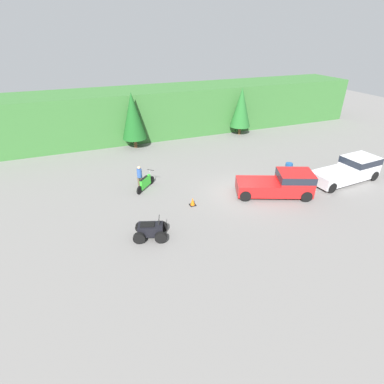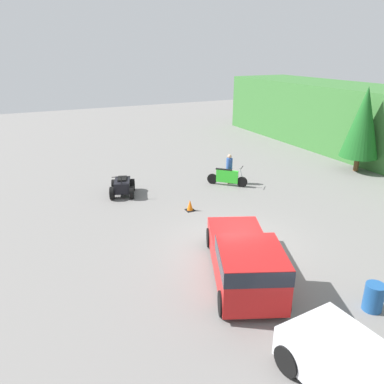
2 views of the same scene
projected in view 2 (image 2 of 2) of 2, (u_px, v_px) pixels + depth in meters
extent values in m
plane|color=slate|center=(237.00, 245.00, 15.12)|extent=(80.00, 80.00, 0.00)
cylinder|color=brown|center=(356.00, 164.00, 24.19)|extent=(0.32, 0.32, 0.96)
cone|color=#19561E|center=(363.00, 122.00, 23.23)|extent=(2.35, 2.35, 4.38)
cube|color=red|center=(250.00, 273.00, 11.50)|extent=(2.89, 2.70, 1.55)
cube|color=#1E232D|center=(251.00, 259.00, 11.32)|extent=(2.92, 2.72, 0.50)
cube|color=red|center=(237.00, 243.00, 14.03)|extent=(3.37, 2.90, 0.84)
cylinder|color=black|center=(283.00, 302.00, 11.14)|extent=(0.82, 0.55, 0.77)
cylinder|color=black|center=(224.00, 304.00, 11.06)|extent=(0.82, 0.55, 0.77)
cylinder|color=black|center=(255.00, 237.00, 15.01)|extent=(0.82, 0.55, 0.77)
cylinder|color=black|center=(211.00, 238.00, 14.93)|extent=(0.82, 0.55, 0.77)
cube|color=silver|center=(351.00, 367.00, 8.55)|extent=(3.20, 2.19, 0.84)
cylinder|color=black|center=(339.00, 334.00, 9.89)|extent=(0.79, 0.34, 0.77)
cylinder|color=black|center=(289.00, 360.00, 9.06)|extent=(0.79, 0.34, 0.77)
cylinder|color=black|center=(242.00, 182.00, 21.39)|extent=(0.50, 0.51, 0.61)
cylinder|color=black|center=(212.00, 179.00, 21.91)|extent=(0.50, 0.51, 0.61)
cube|color=green|center=(227.00, 176.00, 21.56)|extent=(1.00, 1.03, 0.74)
cylinder|color=#B7B7BC|center=(242.00, 175.00, 21.25)|extent=(0.25, 0.26, 0.84)
cylinder|color=black|center=(242.00, 167.00, 21.09)|extent=(0.46, 0.44, 0.04)
cube|color=black|center=(224.00, 169.00, 21.48)|extent=(0.75, 0.77, 0.06)
cylinder|color=black|center=(132.00, 192.00, 19.77)|extent=(0.71, 0.43, 0.67)
cylinder|color=black|center=(112.00, 193.00, 19.66)|extent=(0.71, 0.43, 0.67)
cylinder|color=black|center=(133.00, 185.00, 20.86)|extent=(0.71, 0.43, 0.67)
cylinder|color=black|center=(114.00, 185.00, 20.76)|extent=(0.71, 0.43, 0.67)
cube|color=black|center=(122.00, 185.00, 20.19)|extent=(1.55, 1.20, 0.58)
cylinder|color=black|center=(121.00, 180.00, 19.56)|extent=(0.06, 0.06, 0.35)
cylinder|color=black|center=(121.00, 177.00, 19.49)|extent=(0.35, 0.93, 0.04)
cube|color=black|center=(122.00, 179.00, 20.20)|extent=(0.89, 0.69, 0.08)
cylinder|color=brown|center=(229.00, 175.00, 22.10)|extent=(0.25, 0.25, 0.86)
cylinder|color=brown|center=(229.00, 177.00, 21.91)|extent=(0.25, 0.25, 0.86)
cylinder|color=#2D5199|center=(229.00, 164.00, 21.73)|extent=(0.49, 0.49, 0.65)
sphere|color=tan|center=(230.00, 156.00, 21.58)|extent=(0.32, 0.32, 0.23)
cube|color=black|center=(190.00, 210.00, 18.39)|extent=(0.42, 0.42, 0.03)
cone|color=orange|center=(190.00, 205.00, 18.30)|extent=(0.32, 0.32, 0.55)
cylinder|color=#1E5193|center=(374.00, 297.00, 11.26)|extent=(0.58, 0.58, 0.88)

